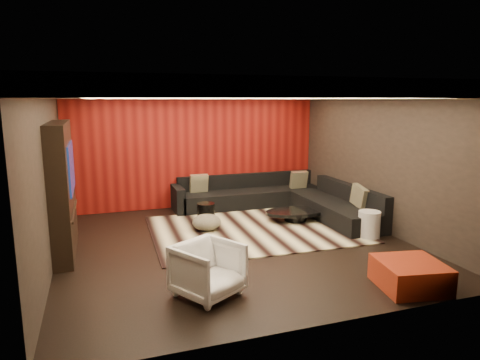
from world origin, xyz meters
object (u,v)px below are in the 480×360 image
object	(u,v)px
drum_stool	(206,213)
coffee_table	(295,215)
sectional_sofa	(281,200)
white_side_table	(369,225)
armchair	(208,270)
orange_ottoman	(410,275)

from	to	relation	value
drum_stool	coffee_table	bearing A→B (deg)	-11.87
drum_stool	sectional_sofa	world-z (taller)	sectional_sofa
coffee_table	drum_stool	world-z (taller)	drum_stool
drum_stool	sectional_sofa	bearing A→B (deg)	14.59
coffee_table	white_side_table	xyz separation A→B (m)	(0.82, -1.44, 0.13)
white_side_table	sectional_sofa	size ratio (longest dim) A/B	0.14
coffee_table	drum_stool	size ratio (longest dim) A/B	3.01
armchair	drum_stool	bearing A→B (deg)	45.53
coffee_table	orange_ottoman	world-z (taller)	orange_ottoman
sectional_sofa	coffee_table	bearing A→B (deg)	-93.57
drum_stool	white_side_table	world-z (taller)	white_side_table
orange_ottoman	sectional_sofa	size ratio (longest dim) A/B	0.23
coffee_table	armchair	distance (m)	3.87
orange_ottoman	armchair	distance (m)	2.78
orange_ottoman	coffee_table	bearing A→B (deg)	90.75
coffee_table	orange_ottoman	size ratio (longest dim) A/B	1.54
white_side_table	armchair	distance (m)	3.73
drum_stool	white_side_table	bearing A→B (deg)	-34.25
armchair	coffee_table	bearing A→B (deg)	15.97
coffee_table	armchair	xyz separation A→B (m)	(-2.65, -2.80, 0.23)
orange_ottoman	armchair	xyz separation A→B (m)	(-2.70, 0.67, 0.17)
armchair	sectional_sofa	distance (m)	4.58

